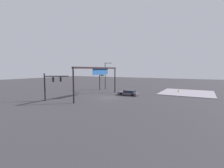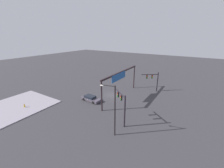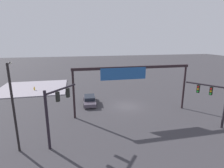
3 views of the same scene
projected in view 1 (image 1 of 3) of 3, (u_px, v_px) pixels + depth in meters
ground_plane at (108, 98)px, 35.10m from camera, size 171.69×171.69×0.00m
sidewalk_corner at (187, 93)px, 42.34m from camera, size 13.51×12.42×0.15m
traffic_signal_near_corner at (101, 77)px, 47.03m from camera, size 2.79×3.39×5.68m
traffic_signal_opposite_side at (51, 83)px, 31.60m from camera, size 2.88×3.80×5.31m
streetlamp_curved_arm at (106, 74)px, 50.01m from camera, size 0.68×2.36×8.11m
overhead_sign_gantry at (99, 73)px, 36.10m from camera, size 16.03×0.43×6.56m
sedan_car_approaching at (129, 93)px, 38.58m from camera, size 2.16×4.91×1.21m
fire_hydrant_on_curb at (178, 91)px, 42.70m from camera, size 0.33×0.22×0.71m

